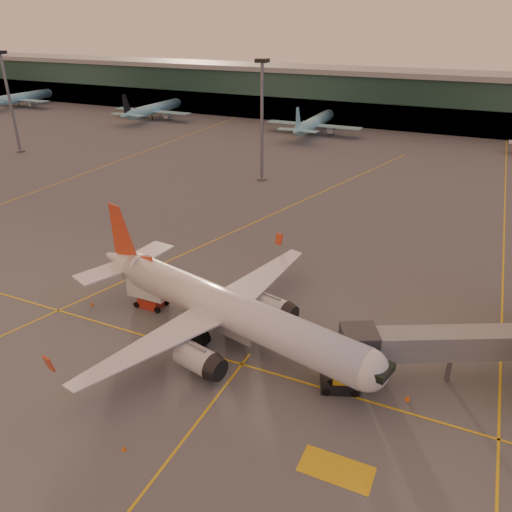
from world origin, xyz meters
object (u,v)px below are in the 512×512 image
at_px(catering_truck, 149,291).
at_px(pushback_tug, 340,383).
at_px(gpu_cart, 331,369).
at_px(main_airplane, 222,308).

xyz_separation_m(catering_truck, pushback_tug, (26.37, -5.35, -1.43)).
height_order(catering_truck, gpu_cart, catering_truck).
bearing_deg(main_airplane, pushback_tug, 1.83).
distance_m(gpu_cart, pushback_tug, 2.54).
bearing_deg(gpu_cart, main_airplane, 179.57).
xyz_separation_m(main_airplane, gpu_cart, (13.05, -1.03, -3.41)).
bearing_deg(gpu_cart, pushback_tug, -48.30).
distance_m(main_airplane, gpu_cart, 13.53).
distance_m(main_airplane, pushback_tug, 15.25).
distance_m(main_airplane, catering_truck, 12.13).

